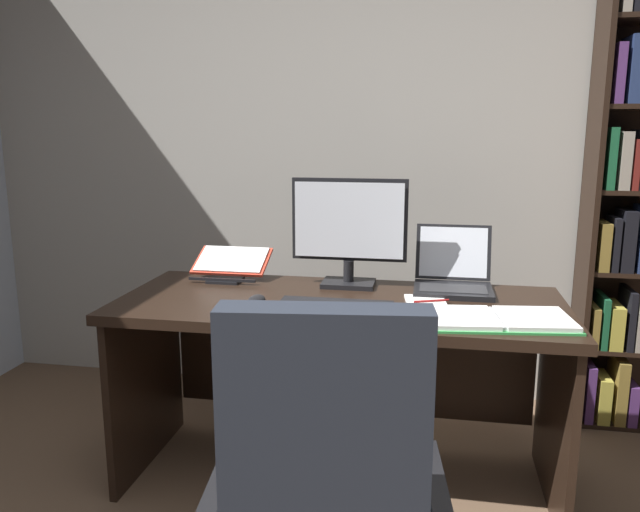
{
  "coord_description": "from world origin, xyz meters",
  "views": [
    {
      "loc": [
        0.12,
        -1.05,
        1.42
      ],
      "look_at": [
        -0.29,
        1.22,
        0.94
      ],
      "focal_mm": 35.07,
      "sensor_mm": 36.0,
      "label": 1
    }
  ],
  "objects_px": {
    "desk": "(342,344)",
    "laptop": "(453,277)",
    "open_binder": "(497,319)",
    "pen": "(432,301)",
    "computer_mouse": "(257,301)",
    "reading_stand_with_book": "(231,264)",
    "monitor": "(349,232)",
    "keyboard": "(335,307)",
    "notepad": "(426,303)"
  },
  "relations": [
    {
      "from": "open_binder",
      "to": "pen",
      "type": "distance_m",
      "value": 0.29
    },
    {
      "from": "desk",
      "to": "reading_stand_with_book",
      "type": "xyz_separation_m",
      "value": [
        -0.54,
        0.21,
        0.27
      ]
    },
    {
      "from": "monitor",
      "to": "notepad",
      "type": "height_order",
      "value": "monitor"
    },
    {
      "from": "notepad",
      "to": "keyboard",
      "type": "bearing_deg",
      "value": -157.55
    },
    {
      "from": "desk",
      "to": "notepad",
      "type": "relative_size",
      "value": 8.23
    },
    {
      "from": "laptop",
      "to": "notepad",
      "type": "bearing_deg",
      "value": -113.66
    },
    {
      "from": "reading_stand_with_book",
      "to": "laptop",
      "type": "bearing_deg",
      "value": -2.69
    },
    {
      "from": "desk",
      "to": "computer_mouse",
      "type": "xyz_separation_m",
      "value": [
        -0.3,
        -0.21,
        0.23
      ]
    },
    {
      "from": "laptop",
      "to": "computer_mouse",
      "type": "relative_size",
      "value": 3.13
    },
    {
      "from": "reading_stand_with_book",
      "to": "open_binder",
      "type": "bearing_deg",
      "value": -22.92
    },
    {
      "from": "desk",
      "to": "computer_mouse",
      "type": "bearing_deg",
      "value": -144.74
    },
    {
      "from": "computer_mouse",
      "to": "notepad",
      "type": "bearing_deg",
      "value": 12.19
    },
    {
      "from": "keyboard",
      "to": "open_binder",
      "type": "xyz_separation_m",
      "value": [
        0.57,
        -0.05,
        -0.0
      ]
    },
    {
      "from": "open_binder",
      "to": "notepad",
      "type": "relative_size",
      "value": 2.57
    },
    {
      "from": "laptop",
      "to": "open_binder",
      "type": "relative_size",
      "value": 0.6
    },
    {
      "from": "computer_mouse",
      "to": "open_binder",
      "type": "distance_m",
      "value": 0.87
    },
    {
      "from": "reading_stand_with_book",
      "to": "pen",
      "type": "relative_size",
      "value": 2.36
    },
    {
      "from": "notepad",
      "to": "pen",
      "type": "distance_m",
      "value": 0.02
    },
    {
      "from": "monitor",
      "to": "computer_mouse",
      "type": "distance_m",
      "value": 0.52
    },
    {
      "from": "open_binder",
      "to": "keyboard",
      "type": "bearing_deg",
      "value": 167.97
    },
    {
      "from": "open_binder",
      "to": "computer_mouse",
      "type": "bearing_deg",
      "value": 169.68
    },
    {
      "from": "keyboard",
      "to": "reading_stand_with_book",
      "type": "distance_m",
      "value": 0.68
    },
    {
      "from": "keyboard",
      "to": "desk",
      "type": "bearing_deg",
      "value": 90.97
    },
    {
      "from": "monitor",
      "to": "pen",
      "type": "xyz_separation_m",
      "value": [
        0.35,
        -0.23,
        -0.22
      ]
    },
    {
      "from": "desk",
      "to": "reading_stand_with_book",
      "type": "distance_m",
      "value": 0.63
    },
    {
      "from": "notepad",
      "to": "laptop",
      "type": "bearing_deg",
      "value": 66.34
    },
    {
      "from": "computer_mouse",
      "to": "open_binder",
      "type": "relative_size",
      "value": 0.19
    },
    {
      "from": "keyboard",
      "to": "computer_mouse",
      "type": "bearing_deg",
      "value": 180.0
    },
    {
      "from": "desk",
      "to": "open_binder",
      "type": "distance_m",
      "value": 0.67
    },
    {
      "from": "keyboard",
      "to": "open_binder",
      "type": "height_order",
      "value": "same"
    },
    {
      "from": "desk",
      "to": "computer_mouse",
      "type": "distance_m",
      "value": 0.43
    },
    {
      "from": "open_binder",
      "to": "pen",
      "type": "height_order",
      "value": "open_binder"
    },
    {
      "from": "reading_stand_with_book",
      "to": "notepad",
      "type": "relative_size",
      "value": 1.57
    },
    {
      "from": "desk",
      "to": "keyboard",
      "type": "distance_m",
      "value": 0.3
    },
    {
      "from": "desk",
      "to": "pen",
      "type": "height_order",
      "value": "pen"
    },
    {
      "from": "desk",
      "to": "open_binder",
      "type": "height_order",
      "value": "open_binder"
    },
    {
      "from": "monitor",
      "to": "notepad",
      "type": "bearing_deg",
      "value": -34.92
    },
    {
      "from": "keyboard",
      "to": "computer_mouse",
      "type": "height_order",
      "value": "computer_mouse"
    },
    {
      "from": "monitor",
      "to": "keyboard",
      "type": "bearing_deg",
      "value": -90.0
    },
    {
      "from": "desk",
      "to": "notepad",
      "type": "height_order",
      "value": "notepad"
    },
    {
      "from": "desk",
      "to": "laptop",
      "type": "bearing_deg",
      "value": 20.64
    },
    {
      "from": "reading_stand_with_book",
      "to": "open_binder",
      "type": "relative_size",
      "value": 0.61
    },
    {
      "from": "monitor",
      "to": "reading_stand_with_book",
      "type": "xyz_separation_m",
      "value": [
        -0.54,
        0.05,
        -0.17
      ]
    },
    {
      "from": "computer_mouse",
      "to": "open_binder",
      "type": "height_order",
      "value": "computer_mouse"
    },
    {
      "from": "laptop",
      "to": "open_binder",
      "type": "bearing_deg",
      "value": -71.82
    },
    {
      "from": "desk",
      "to": "notepad",
      "type": "distance_m",
      "value": 0.4
    },
    {
      "from": "notepad",
      "to": "monitor",
      "type": "bearing_deg",
      "value": 145.08
    },
    {
      "from": "open_binder",
      "to": "desk",
      "type": "bearing_deg",
      "value": 148.7
    },
    {
      "from": "desk",
      "to": "laptop",
      "type": "relative_size",
      "value": 5.31
    },
    {
      "from": "computer_mouse",
      "to": "reading_stand_with_book",
      "type": "height_order",
      "value": "reading_stand_with_book"
    }
  ]
}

